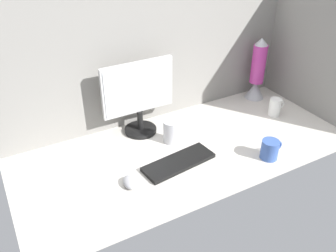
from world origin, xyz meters
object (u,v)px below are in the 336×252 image
monitor (138,95)px  lava_lamp (257,74)px  mouse (129,182)px  mug_ceramic_blue (270,149)px  keyboard (179,162)px  mug_steel (171,132)px  mug_ceramic_white (275,107)px

monitor → lava_lamp: bearing=0.5°
mouse → monitor: bearing=66.1°
mouse → mug_ceramic_blue: size_ratio=0.78×
keyboard → mug_steel: 20.84cm
monitor → mug_steel: bearing=-60.7°
keyboard → mug_ceramic_white: mug_ceramic_white is taller
monitor → mug_steel: 26.08cm
mouse → mug_ceramic_blue: 71.89cm
keyboard → mug_steel: mug_steel is taller
lava_lamp → mug_steel: bearing=-166.0°
lava_lamp → mouse: bearing=-159.4°
keyboard → mug_steel: bearing=65.5°
mug_steel → mug_ceramic_blue: 51.80cm
monitor → mug_steel: monitor is taller
monitor → mug_steel: (9.89, -17.66, -16.45)cm
lava_lamp → monitor: bearing=-179.5°
mug_steel → mug_ceramic_blue: mug_steel is taller
mouse → mug_ceramic_white: (102.80, 16.50, 3.73)cm
mug_ceramic_blue → mouse: bearing=168.1°
mug_ceramic_white → lava_lamp: 26.81cm
mug_steel → mug_ceramic_white: mug_steel is taller
monitor → keyboard: size_ratio=1.11×
mug_ceramic_blue → lava_lamp: size_ratio=0.31×
mouse → mug_ceramic_white: size_ratio=0.89×
keyboard → mouse: 27.77cm
keyboard → monitor: bearing=89.0°
monitor → lava_lamp: monitor is taller
monitor → mouse: monitor is taller
lava_lamp → keyboard: bearing=-154.7°
mouse → mug_steel: (33.75, 21.89, 4.53)cm
mouse → mug_steel: 40.48cm
monitor → mouse: 50.73cm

